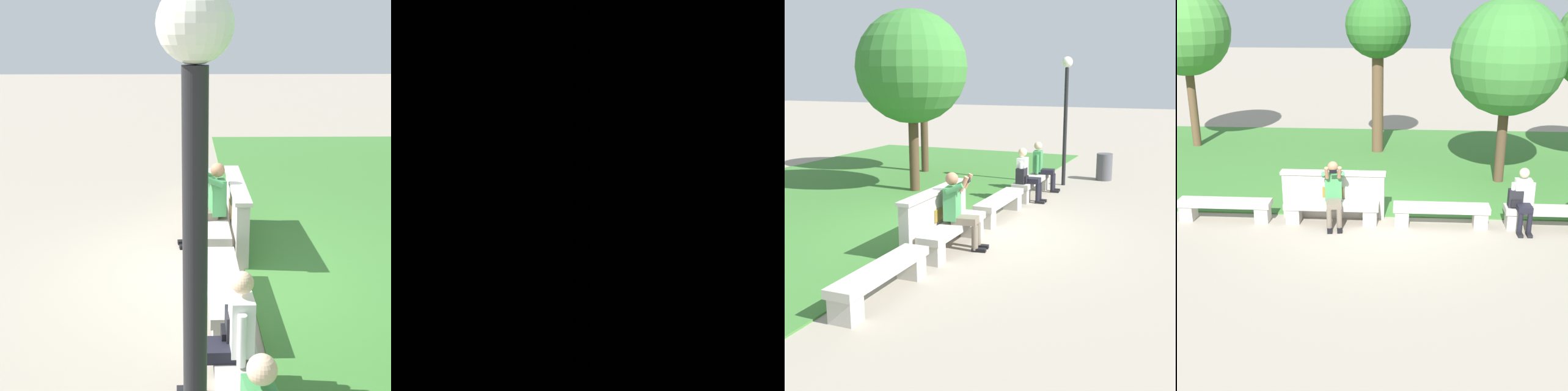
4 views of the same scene
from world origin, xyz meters
TOP-DOWN VIEW (x-y plane):
  - ground_plane at (0.00, 0.00)m, footprint 80.00×80.00m
  - grass_strip at (0.00, 4.38)m, footprint 20.71×8.00m
  - bench_main at (-3.38, 0.00)m, footprint 1.95×0.40m
  - bench_near at (-1.13, 0.00)m, footprint 1.95×0.40m
  - bench_mid at (1.13, 0.00)m, footprint 1.95×0.40m
  - bench_far at (3.38, 0.00)m, footprint 1.95×0.40m
  - backrest_wall_with_plaque at (-1.13, 0.34)m, footprint 2.21×0.24m
  - person_photographer at (-1.07, -0.08)m, footprint 0.51×0.76m
  - person_distant at (2.74, -0.07)m, footprint 0.48×0.68m
  - person_companion at (4.00, -0.07)m, footprint 0.48×0.70m
  - backpack at (2.60, 0.00)m, footprint 0.28×0.24m
  - tree_left_background at (2.73, 2.90)m, footprint 2.73×2.73m
  - tree_far_back at (5.28, 3.97)m, footprint 2.50×2.50m
  - trash_bin at (6.11, -1.28)m, footprint 0.44×0.44m
  - lamp_post at (4.97, -0.40)m, footprint 0.28×0.28m

SIDE VIEW (x-z plane):
  - ground_plane at x=0.00m, z-range 0.00..0.00m
  - grass_strip at x=0.00m, z-range 0.00..0.03m
  - bench_main at x=-3.38m, z-range 0.07..0.52m
  - bench_near at x=-1.13m, z-range 0.07..0.52m
  - bench_mid at x=1.13m, z-range 0.07..0.52m
  - bench_far at x=3.38m, z-range 0.07..0.52m
  - trash_bin at x=6.11m, z-range 0.00..0.75m
  - backrest_wall_with_plaque at x=-1.13m, z-range 0.01..1.02m
  - backpack at x=2.60m, z-range 0.41..0.84m
  - person_distant at x=2.74m, z-range 0.04..1.30m
  - person_companion at x=4.00m, z-range 0.04..1.30m
  - person_photographer at x=-1.07m, z-range 0.08..1.40m
  - lamp_post at x=4.97m, z-range 0.56..3.93m
  - tree_left_background at x=2.73m, z-range 0.85..5.30m
  - tree_far_back at x=5.28m, z-range 1.02..5.60m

